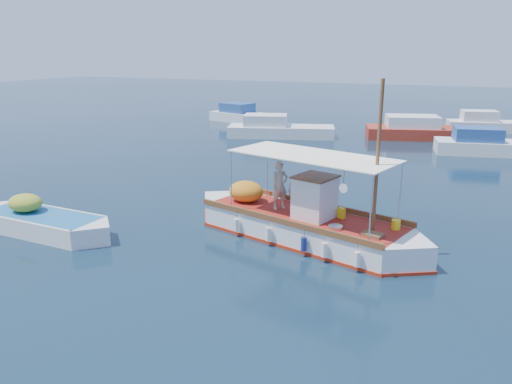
% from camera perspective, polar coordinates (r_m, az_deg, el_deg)
% --- Properties ---
extents(ground, '(160.00, 160.00, 0.00)m').
position_cam_1_polar(ground, '(16.45, 1.97, -5.81)').
color(ground, black).
rests_on(ground, ground).
extents(fishing_caique, '(8.72, 4.11, 5.52)m').
position_cam_1_polar(fishing_caique, '(16.76, 5.14, -3.65)').
color(fishing_caique, white).
rests_on(fishing_caique, ground).
extents(dinghy, '(5.99, 1.87, 1.46)m').
position_cam_1_polar(dinghy, '(18.80, -23.30, -3.33)').
color(dinghy, white).
rests_on(dinghy, ground).
extents(bg_boat_nw, '(7.92, 4.55, 1.80)m').
position_cam_1_polar(bg_boat_nw, '(36.32, 2.50, 7.08)').
color(bg_boat_nw, silver).
rests_on(bg_boat_nw, ground).
extents(bg_boat_n, '(9.34, 5.14, 1.80)m').
position_cam_1_polar(bg_boat_n, '(37.64, 18.93, 6.55)').
color(bg_boat_n, '#A32C1B').
rests_on(bg_boat_n, ground).
extents(bg_boat_ne, '(6.98, 3.43, 1.80)m').
position_cam_1_polar(bg_boat_ne, '(33.30, 25.19, 4.76)').
color(bg_boat_ne, silver).
rests_on(bg_boat_ne, ground).
extents(bg_boat_far_w, '(6.96, 4.05, 1.80)m').
position_cam_1_polar(bg_boat_far_w, '(43.93, -1.40, 8.64)').
color(bg_boat_far_w, silver).
rests_on(bg_boat_far_w, ground).
extents(bg_boat_far_n, '(6.61, 3.38, 1.80)m').
position_cam_1_polar(bg_boat_far_n, '(42.63, 25.03, 6.93)').
color(bg_boat_far_n, silver).
rests_on(bg_boat_far_n, ground).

